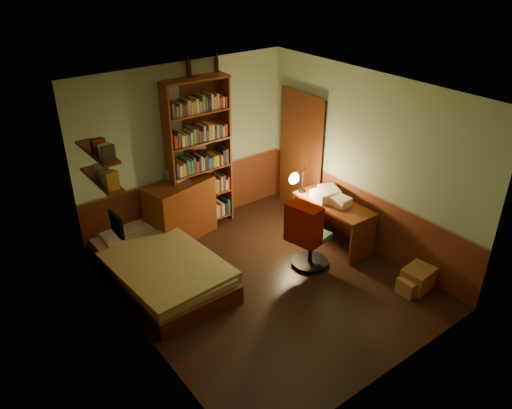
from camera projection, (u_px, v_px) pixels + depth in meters
floor at (267, 284)px, 6.73m from camera, size 3.50×4.00×0.02m
ceiling at (270, 92)px, 5.49m from camera, size 3.50×4.00×0.02m
wall_back at (186, 149)px, 7.52m from camera, size 3.50×0.02×2.60m
wall_left at (135, 245)px, 5.18m from camera, size 0.02×4.00×2.60m
wall_right at (366, 163)px, 7.04m from camera, size 0.02×4.00×2.60m
wall_front at (400, 277)px, 4.70m from camera, size 3.50×0.02×2.60m
doorway at (302, 155)px, 8.08m from camera, size 0.06×0.90×2.00m
door_trim at (300, 156)px, 8.06m from camera, size 0.02×0.98×2.08m
bed at (159, 258)px, 6.68m from camera, size 1.20×2.19×0.64m
dresser at (180, 210)px, 7.59m from camera, size 1.12×0.72×0.92m
mini_stereo at (178, 174)px, 7.46m from camera, size 0.35×0.31×0.16m
bookshelf at (199, 157)px, 7.53m from camera, size 1.04×0.38×2.38m
bottle_left at (189, 67)px, 6.97m from camera, size 0.07×0.07×0.25m
bottle_right at (217, 64)px, 7.23m from camera, size 0.07×0.07×0.21m
desk at (332, 222)px, 7.49m from camera, size 0.52×1.26×0.67m
paper_stack at (329, 192)px, 7.48m from camera, size 0.35×0.41×0.14m
desk_lamp at (303, 173)px, 7.50m from camera, size 0.24×0.24×0.63m
office_chair at (312, 230)px, 6.85m from camera, size 0.65×0.60×1.12m
red_jacket at (308, 185)px, 6.19m from camera, size 0.32×0.50×0.56m
wall_shelf_lower at (102, 180)px, 5.87m from camera, size 0.20×0.90×0.03m
wall_shelf_upper at (97, 152)px, 5.71m from camera, size 0.20×0.90×0.03m
framed_picture at (116, 224)px, 5.64m from camera, size 0.04×0.32×0.26m
cardboard_box_a at (418, 278)px, 6.57m from camera, size 0.43×0.36×0.30m
cardboard_box_b at (411, 285)px, 6.51m from camera, size 0.31×0.25×0.22m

